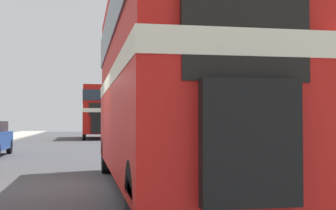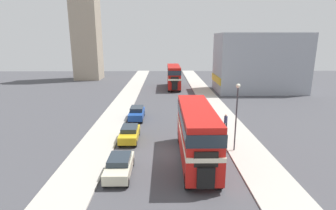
{
  "view_description": "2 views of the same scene",
  "coord_description": "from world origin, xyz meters",
  "px_view_note": "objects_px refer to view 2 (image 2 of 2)",
  "views": [
    {
      "loc": [
        0.24,
        -11.06,
        1.49
      ],
      "look_at": [
        2.02,
        -1.31,
        1.84
      ],
      "focal_mm": 50.0,
      "sensor_mm": 36.0,
      "label": 1
    },
    {
      "loc": [
        -0.53,
        -20.67,
        9.51
      ],
      "look_at": [
        0.0,
        13.06,
        1.02
      ],
      "focal_mm": 28.0,
      "sensor_mm": 36.0,
      "label": 2
    }
  ],
  "objects_px": {
    "pedestrian_walking": "(226,121)",
    "street_lamp": "(237,108)",
    "bus_distant": "(174,75)",
    "car_parked_far": "(137,113)",
    "double_decker_bus": "(197,130)",
    "car_parked_mid": "(130,133)",
    "car_parked_near": "(119,166)"
  },
  "relations": [
    {
      "from": "bus_distant",
      "to": "car_parked_far",
      "type": "relative_size",
      "value": 2.42
    },
    {
      "from": "double_decker_bus",
      "to": "car_parked_mid",
      "type": "height_order",
      "value": "double_decker_bus"
    },
    {
      "from": "car_parked_far",
      "to": "street_lamp",
      "type": "relative_size",
      "value": 0.71
    },
    {
      "from": "double_decker_bus",
      "to": "street_lamp",
      "type": "relative_size",
      "value": 1.7
    },
    {
      "from": "double_decker_bus",
      "to": "car_parked_near",
      "type": "height_order",
      "value": "double_decker_bus"
    },
    {
      "from": "car_parked_far",
      "to": "street_lamp",
      "type": "height_order",
      "value": "street_lamp"
    },
    {
      "from": "bus_distant",
      "to": "car_parked_far",
      "type": "distance_m",
      "value": 21.58
    },
    {
      "from": "car_parked_near",
      "to": "car_parked_far",
      "type": "relative_size",
      "value": 0.94
    },
    {
      "from": "car_parked_mid",
      "to": "car_parked_far",
      "type": "bearing_deg",
      "value": 90.05
    },
    {
      "from": "pedestrian_walking",
      "to": "car_parked_near",
      "type": "bearing_deg",
      "value": -136.83
    },
    {
      "from": "car_parked_mid",
      "to": "car_parked_far",
      "type": "distance_m",
      "value": 7.01
    },
    {
      "from": "double_decker_bus",
      "to": "bus_distant",
      "type": "height_order",
      "value": "bus_distant"
    },
    {
      "from": "double_decker_bus",
      "to": "car_parked_mid",
      "type": "relative_size",
      "value": 2.53
    },
    {
      "from": "car_parked_far",
      "to": "pedestrian_walking",
      "type": "xyz_separation_m",
      "value": [
        9.83,
        -4.57,
        0.35
      ]
    },
    {
      "from": "double_decker_bus",
      "to": "car_parked_far",
      "type": "distance_m",
      "value": 13.01
    },
    {
      "from": "car_parked_far",
      "to": "street_lamp",
      "type": "distance_m",
      "value": 13.89
    },
    {
      "from": "bus_distant",
      "to": "car_parked_far",
      "type": "height_order",
      "value": "bus_distant"
    },
    {
      "from": "bus_distant",
      "to": "pedestrian_walking",
      "type": "xyz_separation_m",
      "value": [
        4.56,
        -25.42,
        -1.51
      ]
    },
    {
      "from": "double_decker_bus",
      "to": "car_parked_far",
      "type": "relative_size",
      "value": 2.4
    },
    {
      "from": "car_parked_near",
      "to": "street_lamp",
      "type": "distance_m",
      "value": 10.63
    },
    {
      "from": "pedestrian_walking",
      "to": "street_lamp",
      "type": "bearing_deg",
      "value": -94.39
    },
    {
      "from": "car_parked_near",
      "to": "car_parked_far",
      "type": "distance_m",
      "value": 13.68
    },
    {
      "from": "pedestrian_walking",
      "to": "street_lamp",
      "type": "xyz_separation_m",
      "value": [
        -0.39,
        -5.11,
        2.83
      ]
    },
    {
      "from": "bus_distant",
      "to": "double_decker_bus",
      "type": "bearing_deg",
      "value": -88.91
    },
    {
      "from": "double_decker_bus",
      "to": "street_lamp",
      "type": "xyz_separation_m",
      "value": [
        3.56,
        1.78,
        1.35
      ]
    },
    {
      "from": "car_parked_near",
      "to": "street_lamp",
      "type": "bearing_deg",
      "value": 23.22
    },
    {
      "from": "bus_distant",
      "to": "car_parked_near",
      "type": "relative_size",
      "value": 2.57
    },
    {
      "from": "car_parked_far",
      "to": "bus_distant",
      "type": "bearing_deg",
      "value": 75.82
    },
    {
      "from": "street_lamp",
      "to": "double_decker_bus",
      "type": "bearing_deg",
      "value": -153.45
    },
    {
      "from": "bus_distant",
      "to": "car_parked_mid",
      "type": "height_order",
      "value": "bus_distant"
    },
    {
      "from": "double_decker_bus",
      "to": "pedestrian_walking",
      "type": "height_order",
      "value": "double_decker_bus"
    },
    {
      "from": "car_parked_near",
      "to": "street_lamp",
      "type": "xyz_separation_m",
      "value": [
        9.31,
        3.99,
        3.22
      ]
    }
  ]
}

